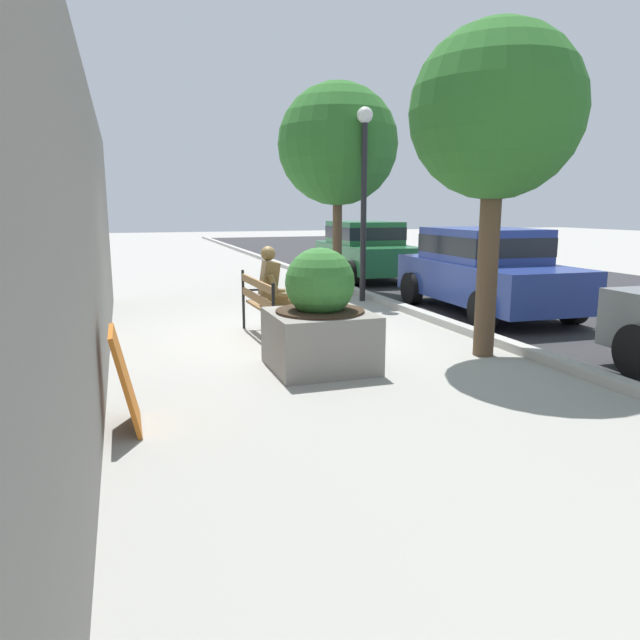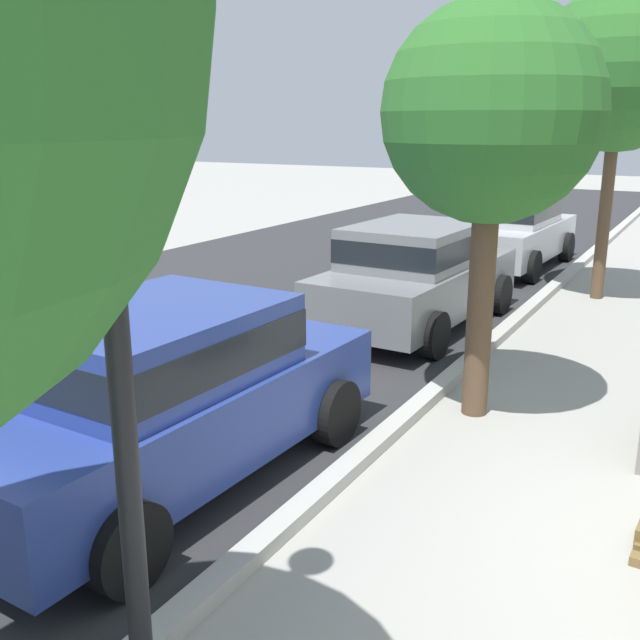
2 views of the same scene
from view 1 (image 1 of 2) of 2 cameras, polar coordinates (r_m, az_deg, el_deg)
The scene contains 12 objects.
ground_plane at distance 8.91m, azimuth -4.56°, elevation -1.61°, with size 80.00×80.00×0.00m, color #9E9B93.
curb_stone at distance 9.99m, azimuth 11.79°, elevation -0.09°, with size 60.00×0.20×0.12m, color #B2AFA8.
building_wall_behind at distance 6.97m, azimuth -22.93°, elevation 7.48°, with size 12.00×0.50×3.23m, color gray.
park_bench at distance 8.68m, azimuth -5.15°, elevation 1.69°, with size 1.82×0.59×0.95m.
bronze_statue_seated at distance 8.84m, azimuth -4.04°, elevation 2.69°, with size 0.66×0.76×1.37m.
concrete_planter at distance 7.01m, azimuth 0.00°, elevation 0.10°, with size 1.19×1.19×1.47m.
street_tree_near_bench at distance 13.56m, azimuth 1.75°, elevation 16.73°, with size 2.68×2.68×4.65m.
street_tree_down_street at distance 7.93m, azimuth 16.81°, elevation 18.70°, with size 2.15×2.15×4.17m.
parked_car_green at distance 16.16m, azimuth 4.42°, elevation 7.02°, with size 4.17×2.05×1.56m.
parked_car_blue at distance 11.21m, azimuth 15.78°, elevation 4.94°, with size 4.17×2.05×1.56m.
lamp_post at distance 12.19m, azimuth 4.33°, elevation 13.82°, with size 0.32×0.32×3.90m.
leaning_signboard at distance 5.42m, azimuth -18.51°, elevation -5.48°, with size 0.70×0.04×0.90m, color #C6661E.
Camera 1 is at (8.44, -2.10, 1.93)m, focal length 32.73 mm.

